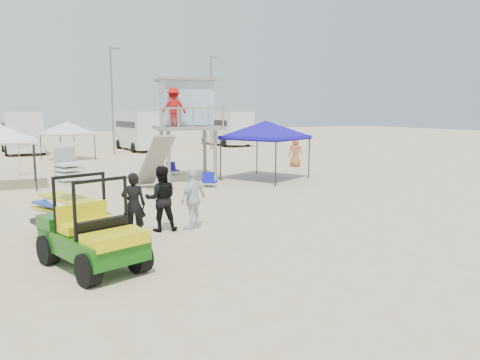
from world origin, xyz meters
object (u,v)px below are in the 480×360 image
utility_cart (91,227)px  canopy_blue (266,124)px  man_left (134,205)px  lifeguard_tower (184,107)px  surf_trailer (71,207)px

utility_cart → canopy_blue: bearing=42.1°
man_left → utility_cart: bearing=75.1°
lifeguard_tower → canopy_blue: size_ratio=1.09×
surf_trailer → utility_cart: bearing=-90.1°
man_left → surf_trailer: bearing=10.7°
surf_trailer → lifeguard_tower: bearing=51.8°
man_left → canopy_blue: 11.40m
utility_cart → man_left: bearing=53.2°
lifeguard_tower → canopy_blue: bearing=-24.7°
utility_cart → canopy_blue: (10.20, 9.21, 1.79)m
utility_cart → lifeguard_tower: 12.98m
man_left → lifeguard_tower: bearing=-98.6°
surf_trailer → man_left: 1.55m
surf_trailer → canopy_blue: bearing=34.0°
utility_cart → canopy_blue: size_ratio=0.65×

